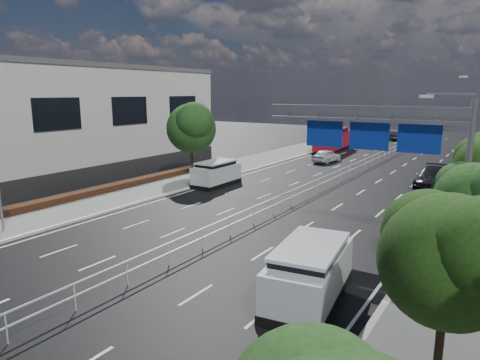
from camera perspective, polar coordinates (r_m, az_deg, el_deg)
The scene contains 19 objects.
ground at distance 18.48m, azimuth -12.83°, elevation -12.59°, with size 160.00×160.00×0.00m, color black.
kerb_near at distance 25.34m, azimuth -27.36°, elevation -6.74°, with size 0.25×140.00×0.15m, color silver.
kerb_far at distance 14.16m, azimuth 15.54°, elevation -20.44°, with size 0.25×140.00×0.15m, color silver.
median_fence at distance 36.91m, azimuth 12.84°, elevation 0.46°, with size 0.05×85.00×1.02m.
hedge_near at distance 31.31m, azimuth -23.48°, elevation -2.51°, with size 1.00×36.00×0.44m, color black.
overhead_gantry at distance 22.43m, azimuth 18.59°, elevation 6.21°, with size 10.24×0.38×7.45m.
near_building at distance 51.67m, azimuth -22.33°, elevation 8.01°, with size 12.00×38.00×10.00m, color beige.
near_tree_back at distance 38.33m, azimuth -6.47°, elevation 7.25°, with size 4.84×4.51×6.69m.
far_tree_b at distance 11.79m, azimuth 26.29°, elevation -8.78°, with size 3.74×3.49×5.23m.
far_tree_c at distance 19.05m, azimuth 28.98°, elevation -2.17°, with size 3.52×3.28×4.94m.
white_minivan at distance 34.97m, azimuth -3.17°, elevation 0.89°, with size 2.03×4.62×2.00m.
red_bus at distance 56.63m, azimuth 12.30°, elevation 5.32°, with size 3.07×9.94×2.93m.
near_car_silver at distance 47.57m, azimuth 11.48°, elevation 3.20°, with size 1.66×4.12×1.40m, color silver.
near_car_dark at distance 72.98m, azimuth 20.13°, elevation 5.57°, with size 1.43×4.09×1.35m, color black.
silver_minivan at distance 16.12m, azimuth 9.27°, elevation -12.08°, with size 2.86×5.38×2.13m.
parked_car_teal at distance 28.30m, azimuth 23.16°, elevation -3.37°, with size 2.06×4.47×1.24m, color #1A6C79.
parked_car_dark at distance 37.35m, azimuth 24.35°, elevation 0.29°, with size 2.28×5.61×1.63m, color black.
pedestrian_a at distance 20.46m, azimuth 23.85°, elevation -8.19°, with size 0.56×0.36×1.52m, color gray.
pedestrian_b at distance 25.24m, azimuth 25.74°, elevation -4.17°, with size 0.95×0.74×1.96m, color gray.
Camera 1 is at (12.27, -11.61, 7.49)m, focal length 32.00 mm.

